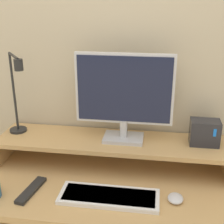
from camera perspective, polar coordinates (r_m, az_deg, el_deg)
wall_back at (r=1.57m, az=0.79°, el=9.33°), size 6.00×0.05×2.50m
desk at (r=1.60m, az=-1.05°, el=-19.54°), size 1.12×0.59×0.76m
monitor_shelf at (r=1.54m, az=-0.13°, el=-5.79°), size 1.12×0.26×0.14m
monitor at (r=1.45m, az=2.22°, el=3.20°), size 0.46×0.13×0.42m
desk_lamp at (r=1.57m, az=-16.99°, el=2.75°), size 0.17×0.20×0.41m
router_dock at (r=1.52m, az=16.58°, el=-3.60°), size 0.14×0.09×0.12m
keyboard at (r=1.35m, az=-0.55°, el=-15.19°), size 0.42×0.15×0.02m
mouse at (r=1.36m, az=11.53°, el=-15.21°), size 0.06×0.08×0.03m
remote_control at (r=1.44m, az=-14.56°, el=-13.66°), size 0.07×0.20×0.02m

